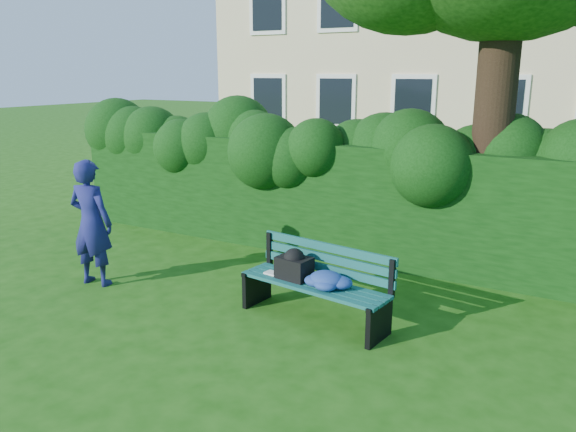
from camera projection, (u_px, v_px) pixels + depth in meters
The scene contains 4 objects.
ground at pixel (266, 295), 7.41m from camera, with size 80.00×80.00×0.00m, color #1A4E0D.
hedge at pixel (337, 197), 9.04m from camera, with size 10.00×1.00×1.80m.
park_bench at pixel (314, 279), 6.58m from camera, with size 1.90×0.81×0.89m.
man_reading at pixel (91, 223), 7.62m from camera, with size 0.64×0.42×1.75m, color navy.
Camera 1 is at (3.64, -5.89, 2.87)m, focal length 35.00 mm.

